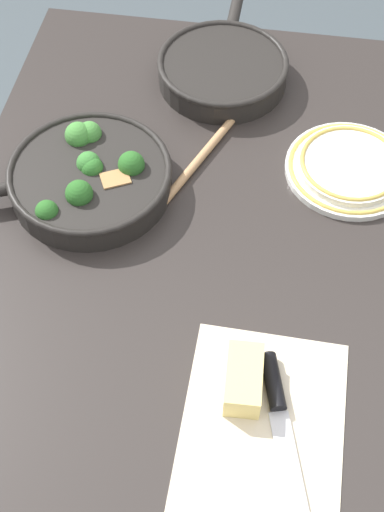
{
  "coord_description": "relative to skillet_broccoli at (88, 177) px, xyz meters",
  "views": [
    {
      "loc": [
        -0.65,
        -0.1,
        1.69
      ],
      "look_at": [
        0.0,
        0.0,
        0.77
      ],
      "focal_mm": 50.0,
      "sensor_mm": 36.0,
      "label": 1
    }
  ],
  "objects": [
    {
      "name": "dining_table_red",
      "position": [
        -0.13,
        -0.2,
        -0.12
      ],
      "size": [
        1.24,
        0.82,
        0.75
      ],
      "color": "#2D2826",
      "rests_on": "ground_plane"
    },
    {
      "name": "skillet_eggs",
      "position": [
        0.32,
        -0.19,
        -0.0
      ],
      "size": [
        0.4,
        0.25,
        0.05
      ],
      "rotation": [
        0.0,
        0.0,
        6.27
      ],
      "color": "black",
      "rests_on": "dining_table_red"
    },
    {
      "name": "grater_knife",
      "position": [
        -0.37,
        -0.36,
        -0.02
      ],
      "size": [
        0.26,
        0.1,
        0.02
      ],
      "rotation": [
        0.0,
        0.0,
        3.41
      ],
      "color": "silver",
      "rests_on": "dining_table_red"
    },
    {
      "name": "dinner_plate_stack",
      "position": [
        0.11,
        -0.44,
        -0.02
      ],
      "size": [
        0.23,
        0.23,
        0.03
      ],
      "color": "silver",
      "rests_on": "dining_table_red"
    },
    {
      "name": "ground_plane",
      "position": [
        -0.13,
        -0.2,
        -0.78
      ],
      "size": [
        14.0,
        14.0,
        0.0
      ],
      "primitive_type": "plane",
      "color": "#424C51"
    },
    {
      "name": "cheese_block",
      "position": [
        -0.33,
        -0.3,
        -0.01
      ],
      "size": [
        0.1,
        0.05,
        0.05
      ],
      "color": "#EFD67A",
      "rests_on": "dining_table_red"
    },
    {
      "name": "skillet_broccoli",
      "position": [
        0.0,
        0.0,
        0.0
      ],
      "size": [
        0.28,
        0.41,
        0.08
      ],
      "rotation": [
        0.0,
        0.0,
        1.94
      ],
      "color": "black",
      "rests_on": "dining_table_red"
    },
    {
      "name": "wooden_spoon",
      "position": [
        0.18,
        -0.21,
        -0.02
      ],
      "size": [
        0.33,
        0.16,
        0.02
      ],
      "rotation": [
        0.0,
        0.0,
        5.89
      ],
      "color": "tan",
      "rests_on": "dining_table_red"
    },
    {
      "name": "parchment_sheet",
      "position": [
        -0.4,
        -0.34,
        -0.03
      ],
      "size": [
        0.32,
        0.23,
        0.0
      ],
      "color": "beige",
      "rests_on": "dining_table_red"
    }
  ]
}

